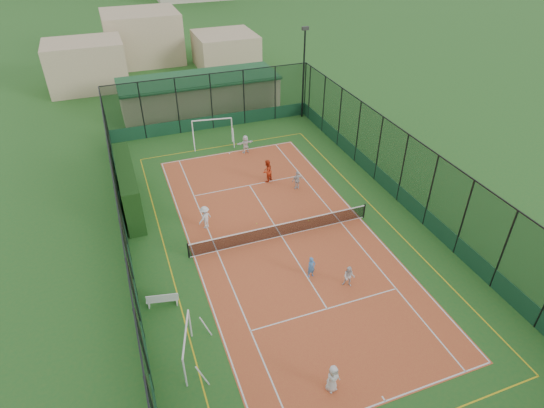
{
  "coord_description": "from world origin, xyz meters",
  "views": [
    {
      "loc": [
        -8.28,
        -20.6,
        17.45
      ],
      "look_at": [
        0.08,
        1.89,
        1.2
      ],
      "focal_mm": 30.0,
      "sensor_mm": 36.0,
      "label": 1
    }
  ],
  "objects_px": {
    "child_near_left": "(333,378)",
    "futsal_goal_near": "(188,347)",
    "white_bench": "(162,299)",
    "child_far_back": "(245,144)",
    "child_far_left": "(205,217)",
    "child_far_right": "(297,180)",
    "floodlight_ne": "(303,74)",
    "coach": "(267,171)",
    "clubhouse": "(200,93)",
    "child_near_mid": "(311,267)",
    "futsal_goal_far": "(213,132)",
    "child_near_right": "(349,277)"
  },
  "relations": [
    {
      "from": "child_near_left",
      "to": "futsal_goal_near",
      "type": "bearing_deg",
      "value": 132.91
    },
    {
      "from": "white_bench",
      "to": "child_far_back",
      "type": "xyz_separation_m",
      "value": [
        9.11,
        14.62,
        0.32
      ]
    },
    {
      "from": "child_far_left",
      "to": "futsal_goal_near",
      "type": "bearing_deg",
      "value": 39.86
    },
    {
      "from": "child_far_right",
      "to": "child_far_back",
      "type": "bearing_deg",
      "value": -81.92
    },
    {
      "from": "child_near_left",
      "to": "floodlight_ne",
      "type": "bearing_deg",
      "value": 55.6
    },
    {
      "from": "child_near_left",
      "to": "coach",
      "type": "distance_m",
      "value": 17.4
    },
    {
      "from": "floodlight_ne",
      "to": "clubhouse",
      "type": "xyz_separation_m",
      "value": [
        -8.6,
        5.4,
        -2.55
      ]
    },
    {
      "from": "child_near_left",
      "to": "child_near_mid",
      "type": "relative_size",
      "value": 1.12
    },
    {
      "from": "white_bench",
      "to": "child_far_back",
      "type": "bearing_deg",
      "value": 69.54
    },
    {
      "from": "child_far_back",
      "to": "coach",
      "type": "bearing_deg",
      "value": 85.34
    },
    {
      "from": "futsal_goal_far",
      "to": "child_near_mid",
      "type": "xyz_separation_m",
      "value": [
        0.99,
        -17.87,
        -0.43
      ]
    },
    {
      "from": "child_near_left",
      "to": "coach",
      "type": "relative_size",
      "value": 0.84
    },
    {
      "from": "child_near_right",
      "to": "child_far_back",
      "type": "distance_m",
      "value": 16.7
    },
    {
      "from": "clubhouse",
      "to": "coach",
      "type": "bearing_deg",
      "value": -84.78
    },
    {
      "from": "clubhouse",
      "to": "child_near_mid",
      "type": "relative_size",
      "value": 11.7
    },
    {
      "from": "child_far_back",
      "to": "child_near_left",
      "type": "bearing_deg",
      "value": 75.93
    },
    {
      "from": "clubhouse",
      "to": "child_far_right",
      "type": "xyz_separation_m",
      "value": [
        3.07,
        -17.22,
        -0.86
      ]
    },
    {
      "from": "clubhouse",
      "to": "child_far_right",
      "type": "distance_m",
      "value": 17.51
    },
    {
      "from": "white_bench",
      "to": "futsal_goal_far",
      "type": "bearing_deg",
      "value": 79.19
    },
    {
      "from": "child_far_right",
      "to": "coach",
      "type": "height_order",
      "value": "coach"
    },
    {
      "from": "white_bench",
      "to": "child_near_left",
      "type": "xyz_separation_m",
      "value": [
        5.95,
        -7.36,
        0.28
      ]
    },
    {
      "from": "futsal_goal_near",
      "to": "child_far_right",
      "type": "xyz_separation_m",
      "value": [
        10.3,
        11.76,
        -0.18
      ]
    },
    {
      "from": "child_near_mid",
      "to": "child_far_right",
      "type": "bearing_deg",
      "value": 65.18
    },
    {
      "from": "child_near_left",
      "to": "child_near_right",
      "type": "distance_m",
      "value": 6.42
    },
    {
      "from": "floodlight_ne",
      "to": "futsal_goal_far",
      "type": "bearing_deg",
      "value": -164.29
    },
    {
      "from": "child_near_right",
      "to": "child_far_back",
      "type": "bearing_deg",
      "value": 127.12
    },
    {
      "from": "child_far_back",
      "to": "coach",
      "type": "relative_size",
      "value": 0.88
    },
    {
      "from": "coach",
      "to": "child_far_left",
      "type": "bearing_deg",
      "value": 1.14
    },
    {
      "from": "child_near_right",
      "to": "clubhouse",
      "type": "bearing_deg",
      "value": 129.21
    },
    {
      "from": "child_far_left",
      "to": "futsal_goal_far",
      "type": "bearing_deg",
      "value": -138.91
    },
    {
      "from": "child_near_left",
      "to": "child_far_back",
      "type": "bearing_deg",
      "value": 68.46
    },
    {
      "from": "child_near_left",
      "to": "child_far_back",
      "type": "distance_m",
      "value": 22.21
    },
    {
      "from": "child_far_right",
      "to": "futsal_goal_far",
      "type": "bearing_deg",
      "value": -74.14
    },
    {
      "from": "coach",
      "to": "child_near_mid",
      "type": "bearing_deg",
      "value": 49.11
    },
    {
      "from": "white_bench",
      "to": "child_far_right",
      "type": "height_order",
      "value": "child_far_right"
    },
    {
      "from": "floodlight_ne",
      "to": "futsal_goal_far",
      "type": "relative_size",
      "value": 2.44
    },
    {
      "from": "white_bench",
      "to": "child_far_left",
      "type": "bearing_deg",
      "value": 69.18
    },
    {
      "from": "futsal_goal_near",
      "to": "child_near_left",
      "type": "relative_size",
      "value": 1.91
    },
    {
      "from": "futsal_goal_far",
      "to": "child_far_back",
      "type": "xyz_separation_m",
      "value": [
        2.08,
        -2.56,
        -0.32
      ]
    },
    {
      "from": "clubhouse",
      "to": "child_near_right",
      "type": "relative_size",
      "value": 11.71
    },
    {
      "from": "child_far_right",
      "to": "coach",
      "type": "xyz_separation_m",
      "value": [
        -1.66,
        1.74,
        0.16
      ]
    },
    {
      "from": "child_near_left",
      "to": "child_near_right",
      "type": "relative_size",
      "value": 1.12
    },
    {
      "from": "child_near_right",
      "to": "coach",
      "type": "height_order",
      "value": "coach"
    },
    {
      "from": "white_bench",
      "to": "child_near_right",
      "type": "xyz_separation_m",
      "value": [
        9.59,
        -2.07,
        0.21
      ]
    },
    {
      "from": "floodlight_ne",
      "to": "child_near_mid",
      "type": "xyz_separation_m",
      "value": [
        -8.38,
        -20.5,
        -3.47
      ]
    },
    {
      "from": "child_far_right",
      "to": "white_bench",
      "type": "bearing_deg",
      "value": 29.47
    },
    {
      "from": "futsal_goal_far",
      "to": "child_far_right",
      "type": "bearing_deg",
      "value": -58.43
    },
    {
      "from": "futsal_goal_near",
      "to": "child_near_mid",
      "type": "height_order",
      "value": "futsal_goal_near"
    },
    {
      "from": "child_far_left",
      "to": "clubhouse",
      "type": "bearing_deg",
      "value": -134.43
    },
    {
      "from": "child_near_mid",
      "to": "child_near_right",
      "type": "height_order",
      "value": "child_near_mid"
    }
  ]
}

